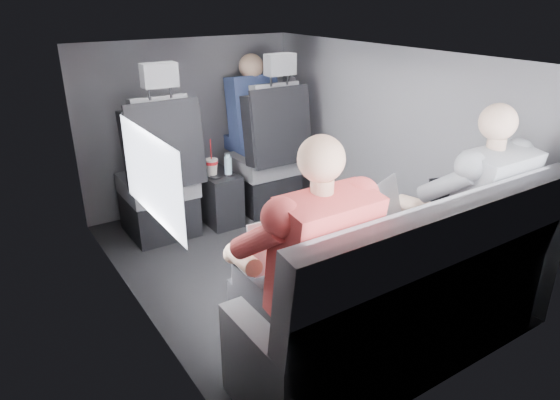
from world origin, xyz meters
TOP-DOWN VIEW (x-y plane):
  - floor at (0.00, 0.00)m, footprint 2.60×2.60m
  - ceiling at (0.00, 0.00)m, footprint 2.60×2.60m
  - panel_left at (-0.90, 0.00)m, footprint 0.02×2.60m
  - panel_right at (0.90, 0.00)m, footprint 0.02×2.60m
  - panel_front at (0.00, 1.30)m, footprint 1.80×0.02m
  - panel_back at (0.00, -1.30)m, footprint 1.80×0.02m
  - side_window at (-0.88, -0.30)m, footprint 0.02×0.75m
  - seatbelt at (0.45, 0.67)m, footprint 0.35×0.11m
  - front_seat_left at (-0.45, 0.84)m, footprint 0.52×0.58m
  - front_seat_right at (0.45, 0.84)m, footprint 0.52×0.58m
  - center_console at (0.00, 0.88)m, footprint 0.24×0.48m
  - rear_bench at (0.00, -1.06)m, footprint 1.60×0.57m
  - soda_cup at (-0.05, 0.82)m, footprint 0.09×0.09m
  - water_bottle at (0.05, 0.76)m, footprint 0.06×0.06m
  - laptop_white at (-0.53, -0.77)m, footprint 0.32×0.30m
  - laptop_silver at (0.04, -0.76)m, footprint 0.44×0.45m
  - laptop_black at (0.50, -0.84)m, footprint 0.37×0.38m
  - passenger_rear_left at (-0.51, -0.97)m, footprint 0.49×0.61m
  - passenger_rear_right at (0.51, -0.97)m, footprint 0.49×0.61m
  - passenger_front_right at (0.47, 1.10)m, footprint 0.40×0.40m

SIDE VIEW (x-z plane):
  - floor at x=0.00m, z-range 0.00..0.00m
  - center_console at x=0.00m, z-range 0.00..0.41m
  - rear_bench at x=0.00m, z-range -0.15..0.77m
  - front_seat_left at x=-0.45m, z-range -0.23..1.03m
  - front_seat_right at x=0.45m, z-range -0.23..1.03m
  - soda_cup at x=-0.05m, z-range 0.33..0.61m
  - water_bottle at x=0.05m, z-range 0.39..0.55m
  - passenger_rear_right at x=0.51m, z-range 0.02..1.22m
  - passenger_rear_left at x=-0.51m, z-range 0.02..1.23m
  - laptop_black at x=0.50m, z-range 0.52..0.74m
  - laptop_white at x=-0.53m, z-range 0.51..0.75m
  - laptop_silver at x=0.04m, z-range 0.51..0.77m
  - panel_left at x=-0.90m, z-range 0.00..1.35m
  - panel_right at x=0.90m, z-range 0.00..1.35m
  - panel_front at x=0.00m, z-range 0.00..1.35m
  - panel_back at x=0.00m, z-range 0.00..1.35m
  - passenger_front_right at x=0.47m, z-range 0.35..1.15m
  - seatbelt at x=0.45m, z-range 0.50..1.10m
  - side_window at x=-0.88m, z-range 0.69..1.11m
  - ceiling at x=0.00m, z-range 1.35..1.35m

